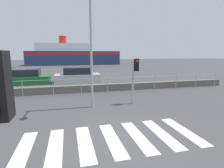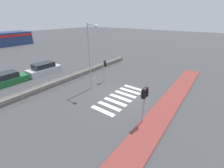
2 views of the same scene
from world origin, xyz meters
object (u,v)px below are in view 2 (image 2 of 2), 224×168
Objects in this scene: traffic_light_far at (104,67)px; parked_car_green at (5,80)px; parked_car_silver at (44,69)px; streetlamp at (91,51)px; traffic_light_near at (145,96)px.

traffic_light_far reaches higher than parked_car_green.
parked_car_green is 1.03× the size of parked_car_silver.
parked_car_silver is (-2.69, 8.48, -1.24)m from traffic_light_far.
streetlamp reaches higher than parked_car_green.
traffic_light_near is at bearing -122.11° from traffic_light_far.
parked_car_silver is (-0.29, 8.77, -3.45)m from streetlamp.
streetlamp is at bearing 73.32° from traffic_light_near.
parked_car_green is at bearing 131.47° from traffic_light_far.
traffic_light_far is at bearing -48.53° from parked_car_green.
streetlamp reaches higher than parked_car_silver.
traffic_light_far is 8.99m from parked_car_silver.
traffic_light_far is at bearing -72.40° from parked_car_silver.
parked_car_silver is (4.81, 0.00, 0.03)m from parked_car_green.
traffic_light_far is at bearing 57.89° from traffic_light_near.
traffic_light_far is 3.28m from streetlamp.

